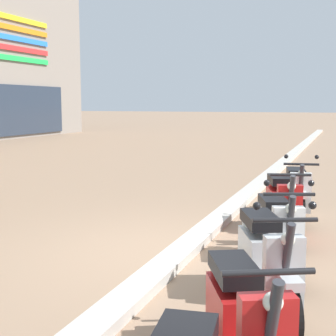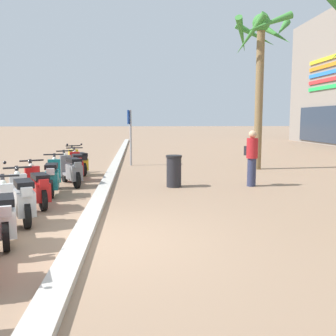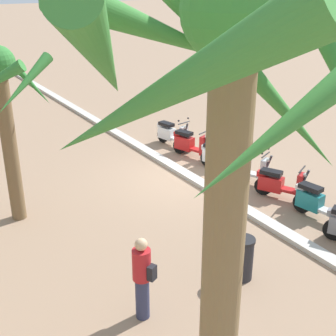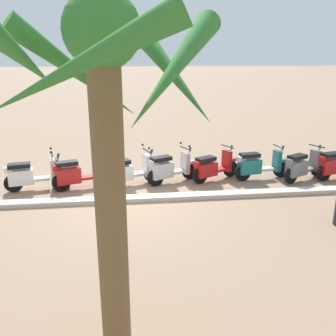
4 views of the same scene
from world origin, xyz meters
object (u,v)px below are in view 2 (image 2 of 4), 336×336
object	(u,v)px
scooter_teal_gap_after_mid	(53,177)
pedestrian_by_palm_tree	(252,157)
scooter_red_far_back	(77,166)
crossing_sign	(130,131)
scooter_grey_mid_front	(71,171)
litter_bin	(174,171)
scooter_white_mid_rear	(5,215)
scooter_silver_second_in_line	(23,199)
scooter_yellow_mid_centre	(79,162)
palm_tree_mid_walkway	(261,52)
scooter_red_tail_end	(38,188)

from	to	relation	value
scooter_teal_gap_after_mid	pedestrian_by_palm_tree	xyz separation A→B (m)	(-0.78, 5.70, 0.43)
scooter_red_far_back	pedestrian_by_palm_tree	world-z (taller)	pedestrian_by_palm_tree
crossing_sign	scooter_grey_mid_front	bearing A→B (deg)	-19.02
litter_bin	pedestrian_by_palm_tree	bearing A→B (deg)	88.33
scooter_teal_gap_after_mid	pedestrian_by_palm_tree	size ratio (longest dim) A/B	1.10
scooter_white_mid_rear	pedestrian_by_palm_tree	xyz separation A→B (m)	(-4.78, 5.61, 0.45)
scooter_grey_mid_front	pedestrian_by_palm_tree	distance (m)	5.47
scooter_silver_second_in_line	litter_bin	world-z (taller)	scooter_silver_second_in_line
scooter_yellow_mid_centre	palm_tree_mid_walkway	distance (m)	8.20
scooter_grey_mid_front	scooter_red_tail_end	distance (m)	2.77
scooter_red_far_back	scooter_silver_second_in_line	bearing A→B (deg)	-2.43
crossing_sign	scooter_teal_gap_after_mid	bearing A→B (deg)	-17.52
crossing_sign	pedestrian_by_palm_tree	size ratio (longest dim) A/B	1.43
scooter_yellow_mid_centre	scooter_red_far_back	distance (m)	1.17
scooter_yellow_mid_centre	scooter_white_mid_rear	xyz separation A→B (m)	(7.65, -0.05, 0.00)
scooter_silver_second_in_line	pedestrian_by_palm_tree	bearing A→B (deg)	122.24
scooter_red_far_back	scooter_white_mid_rear	distance (m)	6.48
scooter_grey_mid_front	scooter_teal_gap_after_mid	distance (m)	1.34
scooter_grey_mid_front	crossing_sign	xyz separation A→B (m)	(-4.94, 1.70, 1.04)
scooter_red_tail_end	crossing_sign	bearing A→B (deg)	165.38
scooter_red_tail_end	scooter_silver_second_in_line	xyz separation A→B (m)	(1.36, 0.06, 0.03)
crossing_sign	pedestrian_by_palm_tree	xyz separation A→B (m)	(5.48, 3.72, -0.61)
scooter_red_tail_end	scooter_white_mid_rear	world-z (taller)	scooter_white_mid_rear
palm_tree_mid_walkway	litter_bin	bearing A→B (deg)	-45.24
scooter_silver_second_in_line	palm_tree_mid_walkway	world-z (taller)	palm_tree_mid_walkway
scooter_yellow_mid_centre	pedestrian_by_palm_tree	distance (m)	6.27
scooter_red_tail_end	pedestrian_by_palm_tree	xyz separation A→B (m)	(-2.22, 5.73, 0.45)
crossing_sign	palm_tree_mid_walkway	distance (m)	6.25
scooter_teal_gap_after_mid	scooter_silver_second_in_line	xyz separation A→B (m)	(2.79, 0.02, 0.01)
scooter_red_far_back	pedestrian_by_palm_tree	xyz separation A→B (m)	(1.70, 5.45, 0.43)
crossing_sign	scooter_red_tail_end	bearing A→B (deg)	-14.62
crossing_sign	scooter_white_mid_rear	bearing A→B (deg)	-10.44
scooter_red_tail_end	litter_bin	size ratio (longest dim) A/B	1.70
scooter_red_tail_end	scooter_white_mid_rear	xyz separation A→B (m)	(2.56, 0.12, 0.01)
scooter_white_mid_rear	palm_tree_mid_walkway	world-z (taller)	palm_tree_mid_walkway
scooter_white_mid_rear	scooter_grey_mid_front	bearing A→B (deg)	177.99
scooter_red_far_back	scooter_teal_gap_after_mid	world-z (taller)	scooter_red_far_back
crossing_sign	pedestrian_by_palm_tree	bearing A→B (deg)	34.18
scooter_yellow_mid_centre	palm_tree_mid_walkway	world-z (taller)	palm_tree_mid_walkway
scooter_teal_gap_after_mid	scooter_red_tail_end	world-z (taller)	same
scooter_red_far_back	crossing_sign	xyz separation A→B (m)	(-3.78, 1.73, 1.04)
scooter_yellow_mid_centre	litter_bin	xyz separation A→B (m)	(2.80, 3.22, 0.04)
palm_tree_mid_walkway	crossing_sign	bearing A→B (deg)	-107.92
scooter_silver_second_in_line	scooter_red_tail_end	bearing A→B (deg)	-177.67
scooter_grey_mid_front	pedestrian_by_palm_tree	size ratio (longest dim) A/B	0.98
scooter_red_tail_end	palm_tree_mid_walkway	world-z (taller)	palm_tree_mid_walkway
scooter_silver_second_in_line	pedestrian_by_palm_tree	size ratio (longest dim) A/B	0.98
palm_tree_mid_walkway	scooter_teal_gap_after_mid	bearing A→B (deg)	-57.20
scooter_red_far_back	scooter_silver_second_in_line	size ratio (longest dim) A/B	1.10
palm_tree_mid_walkway	litter_bin	size ratio (longest dim) A/B	6.37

